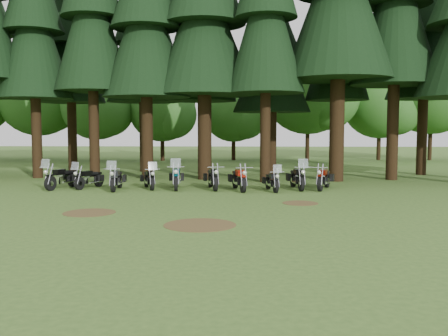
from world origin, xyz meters
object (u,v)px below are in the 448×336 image
at_px(motorcycle_5, 213,179).
at_px(motorcycle_6, 239,180).
at_px(motorcycle_8, 297,179).
at_px(motorcycle_0, 62,178).
at_px(motorcycle_1, 89,179).
at_px(motorcycle_4, 176,178).
at_px(motorcycle_7, 272,182).
at_px(motorcycle_9, 324,179).
at_px(motorcycle_3, 149,179).
at_px(motorcycle_2, 116,180).

height_order(motorcycle_5, motorcycle_6, motorcycle_6).
bearing_deg(motorcycle_8, motorcycle_0, 174.32).
bearing_deg(motorcycle_0, motorcycle_1, 31.33).
bearing_deg(motorcycle_6, motorcycle_8, -1.22).
height_order(motorcycle_4, motorcycle_6, motorcycle_4).
distance_m(motorcycle_7, motorcycle_9, 2.61).
xyz_separation_m(motorcycle_3, motorcycle_8, (7.09, 0.11, 0.06)).
bearing_deg(motorcycle_9, motorcycle_1, -159.51).
distance_m(motorcycle_0, motorcycle_4, 5.50).
xyz_separation_m(motorcycle_0, motorcycle_7, (10.02, -0.41, -0.07)).
relative_size(motorcycle_0, motorcycle_3, 1.11).
distance_m(motorcycle_7, motorcycle_8, 1.45).
xyz_separation_m(motorcycle_0, motorcycle_2, (2.74, -0.37, -0.01)).
xyz_separation_m(motorcycle_2, motorcycle_9, (9.78, 0.72, -0.00)).
relative_size(motorcycle_1, motorcycle_7, 1.01).
bearing_deg(motorcycle_6, motorcycle_5, 147.79).
distance_m(motorcycle_0, motorcycle_7, 10.03).
height_order(motorcycle_1, motorcycle_8, motorcycle_8).
height_order(motorcycle_2, motorcycle_4, motorcycle_4).
bearing_deg(motorcycle_4, motorcycle_3, 169.80).
distance_m(motorcycle_0, motorcycle_2, 2.76).
relative_size(motorcycle_1, motorcycle_9, 0.93).
distance_m(motorcycle_5, motorcycle_7, 2.85).
distance_m(motorcycle_1, motorcycle_5, 6.00).
height_order(motorcycle_4, motorcycle_7, motorcycle_4).
bearing_deg(motorcycle_7, motorcycle_6, 162.59).
height_order(motorcycle_3, motorcycle_6, motorcycle_3).
bearing_deg(motorcycle_7, motorcycle_0, 166.48).
height_order(motorcycle_3, motorcycle_8, motorcycle_8).
xyz_separation_m(motorcycle_4, motorcycle_6, (3.00, -0.39, -0.02)).
bearing_deg(motorcycle_4, motorcycle_7, -13.64).
distance_m(motorcycle_5, motorcycle_9, 5.28).
xyz_separation_m(motorcycle_1, motorcycle_7, (8.78, -0.68, -0.01)).
bearing_deg(motorcycle_8, motorcycle_1, 172.95).
distance_m(motorcycle_5, motorcycle_6, 1.33).
relative_size(motorcycle_0, motorcycle_4, 0.95).
xyz_separation_m(motorcycle_6, motorcycle_9, (4.03, 0.59, -0.01)).
relative_size(motorcycle_6, motorcycle_8, 0.98).
bearing_deg(motorcycle_1, motorcycle_5, 19.67).
bearing_deg(motorcycle_1, motorcycle_0, -146.88).
bearing_deg(motorcycle_6, motorcycle_2, 168.27).
xyz_separation_m(motorcycle_1, motorcycle_5, (6.00, -0.08, 0.05)).
bearing_deg(motorcycle_8, motorcycle_3, 173.51).
bearing_deg(motorcycle_9, motorcycle_3, -159.03).
bearing_deg(motorcycle_0, motorcycle_6, 17.04).
bearing_deg(motorcycle_4, motorcycle_9, -5.02).
distance_m(motorcycle_2, motorcycle_5, 4.53).
xyz_separation_m(motorcycle_3, motorcycle_5, (3.07, -0.03, 0.04)).
distance_m(motorcycle_2, motorcycle_4, 2.80).
distance_m(motorcycle_2, motorcycle_6, 5.75).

